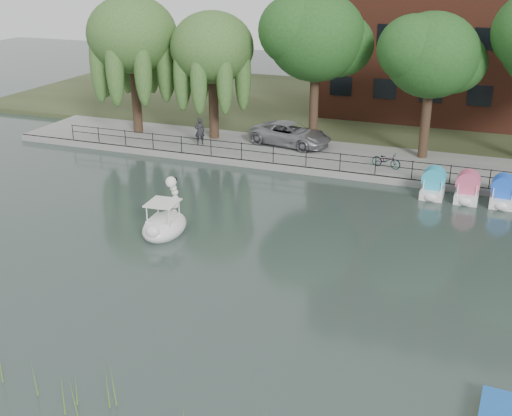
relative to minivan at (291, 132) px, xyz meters
The scene contains 14 objects.
ground_plane 17.29m from the minivan, 82.67° to the right, with size 120.00×120.00×0.00m, color #40514E.
promenade 2.67m from the minivan, 26.62° to the right, with size 40.00×6.00×0.40m, color gray.
kerb 4.73m from the minivan, 61.50° to the right, with size 40.00×0.25×0.40m, color gray.
land_strip 13.13m from the minivan, 80.32° to the left, with size 60.00×22.00×0.36m, color #47512D.
railing 4.44m from the minivan, 60.27° to the right, with size 32.00×0.05×1.00m.
willow_left 12.20m from the minivan, behind, with size 5.88×5.88×9.01m.
willow_mid 7.29m from the minivan, behind, with size 5.32×5.32×8.15m.
broadleaf_center 6.01m from the minivan, 36.76° to the left, with size 6.00×6.00×9.25m.
broadleaf_right 9.69m from the minivan, ahead, with size 5.40×5.40×8.32m.
minivan is the anchor object (origin of this frame).
bicycle 7.00m from the minivan, 20.51° to the right, with size 1.72×0.60×1.00m, color gray.
pedestrian 5.81m from the minivan, 160.40° to the right, with size 0.71×0.48×1.98m, color black.
swan_boat 14.43m from the minivan, 94.87° to the right, with size 1.99×2.98×2.39m.
pedal_boat_row 13.89m from the minivan, 21.64° to the right, with size 7.95×1.70×1.40m.
Camera 1 is at (10.02, -20.60, 11.77)m, focal length 45.00 mm.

